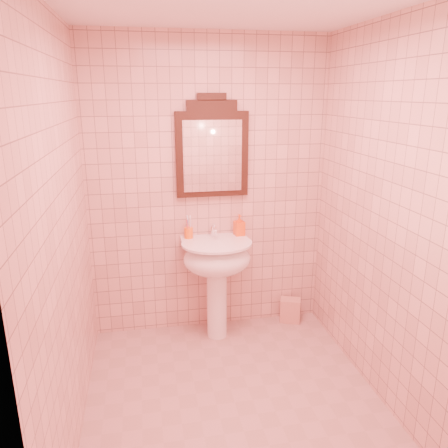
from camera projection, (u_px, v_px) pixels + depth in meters
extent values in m
plane|color=tan|center=(235.00, 402.00, 2.99)|extent=(2.20, 2.20, 0.00)
cube|color=beige|center=(209.00, 190.00, 3.67)|extent=(2.00, 0.02, 2.50)
cylinder|color=white|center=(217.00, 299.00, 3.72)|extent=(0.17, 0.17, 0.70)
ellipsoid|color=white|center=(217.00, 259.00, 3.60)|extent=(0.56, 0.46, 0.28)
cube|color=white|center=(214.00, 240.00, 3.72)|extent=(0.56, 0.15, 0.05)
cylinder|color=white|center=(217.00, 244.00, 3.56)|extent=(0.58, 0.58, 0.02)
cylinder|color=white|center=(214.00, 231.00, 3.70)|extent=(0.04, 0.04, 0.09)
cylinder|color=white|center=(215.00, 229.00, 3.64)|extent=(0.02, 0.10, 0.02)
cylinder|color=white|center=(216.00, 233.00, 3.59)|extent=(0.02, 0.02, 0.04)
cube|color=white|center=(213.00, 225.00, 3.69)|extent=(0.01, 0.07, 0.01)
cube|color=black|center=(212.00, 155.00, 3.56)|extent=(0.60, 0.05, 0.69)
cube|color=black|center=(212.00, 105.00, 3.45)|extent=(0.40, 0.05, 0.09)
cube|color=black|center=(212.00, 97.00, 3.43)|extent=(0.23, 0.05, 0.06)
cube|color=white|center=(213.00, 156.00, 3.54)|extent=(0.48, 0.01, 0.58)
cylinder|color=orange|center=(189.00, 233.00, 3.66)|extent=(0.07, 0.07, 0.09)
cylinder|color=silver|center=(190.00, 228.00, 3.65)|extent=(0.01, 0.01, 0.17)
cylinder|color=#338CD8|center=(187.00, 228.00, 3.66)|extent=(0.01, 0.01, 0.17)
cylinder|color=#E5334C|center=(188.00, 229.00, 3.63)|extent=(0.01, 0.01, 0.17)
imported|color=#EA5113|center=(239.00, 225.00, 3.72)|extent=(0.09, 0.09, 0.18)
cube|color=#E09E84|center=(290.00, 310.00, 4.03)|extent=(0.21, 0.17, 0.22)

